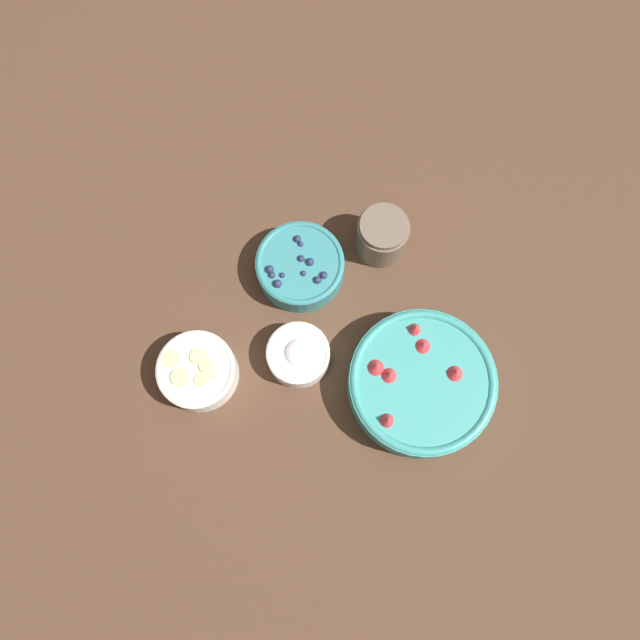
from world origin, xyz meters
name	(u,v)px	position (x,y,z in m)	size (l,w,h in m)	color
ground_plane	(323,362)	(0.00, 0.00, 0.00)	(4.00, 4.00, 0.00)	#4C3323
bowl_strawberries	(421,383)	(0.10, 0.14, 0.04)	(0.25, 0.25, 0.09)	teal
bowl_blueberries	(300,266)	(-0.17, 0.02, 0.03)	(0.16, 0.16, 0.06)	teal
bowl_bananas	(198,371)	(-0.05, -0.21, 0.03)	(0.13, 0.13, 0.06)	white
bowl_cream	(298,355)	(-0.02, -0.04, 0.03)	(0.11, 0.11, 0.05)	white
jar_chocolate	(382,236)	(-0.17, 0.18, 0.04)	(0.09, 0.09, 0.09)	brown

